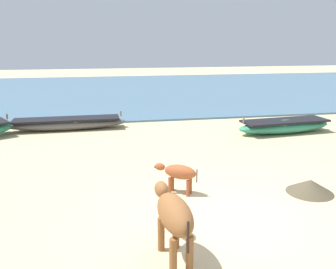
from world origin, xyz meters
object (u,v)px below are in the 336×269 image
Objects in this scene: calf_far_rust at (179,173)px; fishing_boat_6 at (67,123)px; cow_second_adult_brown at (174,215)px; fishing_boat_3 at (285,126)px.

fishing_boat_6 is at bearing -32.22° from calf_far_rust.
calf_far_rust is 2.54m from cow_second_adult_brown.
calf_far_rust reaches higher than fishing_boat_6.
cow_second_adult_brown is (2.25, -9.16, 0.50)m from fishing_boat_6.
cow_second_adult_brown reaches higher than calf_far_rust.
fishing_boat_3 is 9.12m from cow_second_adult_brown.
cow_second_adult_brown is at bearing 45.81° from fishing_boat_3.
calf_far_rust is at bearing -67.35° from fishing_boat_6.
calf_far_rust is 0.58× the size of cow_second_adult_brown.
fishing_boat_3 is at bearing -102.96° from calf_far_rust.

